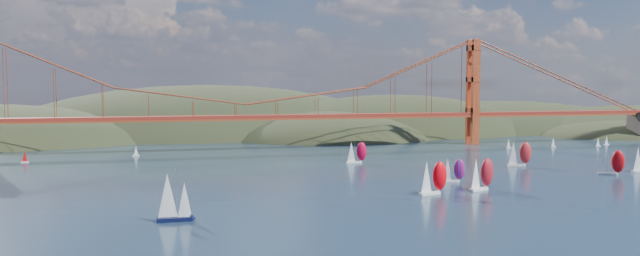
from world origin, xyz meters
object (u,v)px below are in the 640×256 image
at_px(racer_1, 481,173).
at_px(racer_rwb, 453,170).
at_px(racer_3, 519,153).
at_px(racer_0, 433,177).
at_px(sloop_navy, 173,198).
at_px(racer_5, 356,152).
at_px(racer_2, 611,162).

relative_size(racer_1, racer_rwb, 1.26).
bearing_deg(racer_rwb, racer_3, 46.60).
relative_size(racer_0, racer_1, 0.99).
bearing_deg(sloop_navy, racer_5, 50.75).
distance_m(racer_0, racer_1, 17.21).
xyz_separation_m(sloop_navy, racer_rwb, (89.31, 36.48, -1.45)).
bearing_deg(racer_3, racer_rwb, -134.90).
bearing_deg(racer_1, racer_2, -3.84).
height_order(sloop_navy, racer_2, sloop_navy).
distance_m(racer_0, racer_5, 73.31).
height_order(racer_1, racer_2, racer_1).
relative_size(sloop_navy, racer_5, 1.31).
relative_size(racer_1, racer_5, 1.13).
xyz_separation_m(racer_5, racer_rwb, (15.47, -53.96, -0.45)).
height_order(racer_0, racer_rwb, racer_0).
height_order(racer_2, racer_rwb, racer_2).
bearing_deg(racer_rwb, racer_2, 12.61).
relative_size(racer_0, racer_2, 1.08).
distance_m(sloop_navy, racer_0, 75.16).
height_order(racer_1, racer_rwb, racer_1).
xyz_separation_m(sloop_navy, racer_0, (73.18, 17.14, -0.44)).
distance_m(racer_3, racer_rwb, 51.46).
xyz_separation_m(racer_2, racer_5, (-75.82, 53.51, -0.19)).
xyz_separation_m(racer_1, racer_rwb, (-0.84, 16.52, -1.05)).
relative_size(sloop_navy, racer_rwb, 1.45).
xyz_separation_m(racer_1, racer_3, (41.60, 45.60, -0.05)).
height_order(racer_0, racer_3, racer_0).
relative_size(racer_1, racer_3, 1.01).
relative_size(sloop_navy, racer_1, 1.15).
bearing_deg(racer_2, racer_rwb, -143.73).
relative_size(racer_2, racer_5, 1.04).
distance_m(sloop_navy, racer_1, 92.34).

